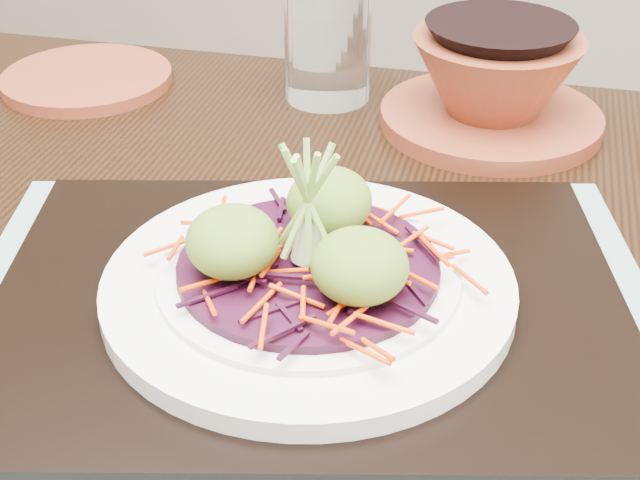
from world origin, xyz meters
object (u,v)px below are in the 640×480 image
(serving_tray, at_px, (309,306))
(white_plate, at_px, (308,284))
(terracotta_side_plate, at_px, (87,79))
(dining_table, at_px, (293,385))
(terracotta_bowl_set, at_px, (494,87))
(water_glass, at_px, (328,39))

(serving_tray, bearing_deg, white_plate, -153.62)
(terracotta_side_plate, bearing_deg, white_plate, -40.56)
(dining_table, relative_size, white_plate, 4.88)
(terracotta_side_plate, xyz_separation_m, terracotta_bowl_set, (0.37, 0.03, 0.03))
(dining_table, distance_m, white_plate, 0.13)
(dining_table, height_order, terracotta_bowl_set, terracotta_bowl_set)
(serving_tray, distance_m, terracotta_bowl_set, 0.31)
(serving_tray, height_order, terracotta_bowl_set, terracotta_bowl_set)
(white_plate, bearing_deg, terracotta_bowl_set, 80.05)
(white_plate, relative_size, water_glass, 2.19)
(terracotta_side_plate, height_order, terracotta_bowl_set, terracotta_bowl_set)
(serving_tray, distance_m, water_glass, 0.33)
(dining_table, xyz_separation_m, terracotta_side_plate, (-0.29, 0.23, 0.09))
(white_plate, bearing_deg, serving_tray, 45.00)
(terracotta_side_plate, bearing_deg, water_glass, 11.91)
(dining_table, xyz_separation_m, white_plate, (0.03, -0.04, 0.12))
(serving_tray, xyz_separation_m, terracotta_bowl_set, (0.05, 0.30, 0.02))
(water_glass, bearing_deg, dining_table, -75.83)
(dining_table, bearing_deg, terracotta_side_plate, 136.13)
(white_plate, bearing_deg, dining_table, 123.57)
(dining_table, distance_m, terracotta_bowl_set, 0.30)
(white_plate, height_order, terracotta_side_plate, white_plate)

